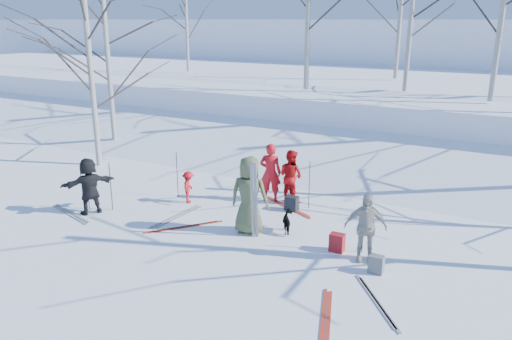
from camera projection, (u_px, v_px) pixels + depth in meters
The scene contains 35 objects.
ground at pixel (226, 238), 11.93m from camera, with size 120.00×120.00×0.00m, color white.
snow_ramp at pixel (331, 162), 17.74m from camera, with size 70.00×9.50×1.40m, color white.
snow_plateau at pixel (401, 100), 25.86m from camera, with size 70.00×18.00×2.20m, color white.
far_hill at pixel (460, 56), 43.15m from camera, with size 90.00×30.00×6.00m, color white.
skier_olive_center at pixel (249, 195), 11.97m from camera, with size 0.94×0.61×1.92m, color #475231.
skier_red_north at pixel (270, 173), 14.12m from camera, with size 0.62×0.41×1.70m, color red.
skier_redor_behind at pixel (291, 176), 14.08m from camera, with size 0.74×0.58×1.53m, color #BB0E10.
skier_red_seated at pixel (189, 187), 14.09m from camera, with size 0.60×0.34×0.92m, color red.
skier_cream_east at pixel (365, 227), 10.60m from camera, with size 0.90×0.38×1.54m, color beige.
skier_grey_west at pixel (89, 186), 13.24m from camera, with size 1.43×0.46×1.54m, color black.
dog at pixel (288, 222), 12.18m from camera, with size 0.28×0.61×0.52m, color black.
upright_ski_left at pixel (252, 201), 11.65m from camera, with size 0.07×0.02×1.90m, color silver.
upright_ski_right at pixel (256, 201), 11.62m from camera, with size 0.07×0.02×1.90m, color silver.
ski_pair_a at pixel (376, 302), 9.21m from camera, with size 1.32×1.62×0.02m, color silver, non-canonical shape.
ski_pair_b at pixel (326, 318), 8.70m from camera, with size 0.81×1.86×0.02m, color #A62917, non-canonical shape.
ski_pair_c at pixel (177, 217), 13.18m from camera, with size 0.34×1.91×0.02m, color silver, non-canonical shape.
ski_pair_d at pixel (71, 214), 13.37m from camera, with size 1.88×0.71×0.02m, color silver, non-canonical shape.
ski_pair_e at pixel (288, 207), 13.86m from camera, with size 1.78×1.04×0.02m, color #A62917, non-canonical shape.
ski_pair_f at pixel (184, 227), 12.53m from camera, with size 1.33×1.62×0.02m, color #A62917, non-canonical shape.
ski_pole_a at pixel (82, 190), 13.23m from camera, with size 0.02×0.02×1.34m, color black.
ski_pole_b at pixel (111, 187), 13.49m from camera, with size 0.02×0.02×1.34m, color black.
ski_pole_c at pixel (364, 224), 11.00m from camera, with size 0.02×0.02×1.34m, color black.
ski_pole_d at pixel (87, 186), 13.51m from camera, with size 0.02×0.02×1.34m, color black.
ski_pole_e at pixel (177, 175), 14.53m from camera, with size 0.02×0.02×1.34m, color black.
ski_pole_f at pixel (309, 185), 13.63m from camera, with size 0.02×0.02×1.34m, color black.
backpack_red at pixel (337, 243), 11.18m from camera, with size 0.32×0.22×0.42m, color maroon.
backpack_grey at pixel (376, 264), 10.23m from camera, with size 0.30×0.20×0.38m, color #5A5D62.
backpack_dark at pixel (292, 203), 13.59m from camera, with size 0.34×0.24×0.40m, color black.
birch_plateau_c at pixel (400, 14), 23.92m from camera, with size 4.91×4.91×6.16m, color silver, non-canonical shape.
birch_plateau_d at pixel (308, 4), 20.01m from camera, with size 5.35×5.35×6.78m, color silver, non-canonical shape.
birch_plateau_f at pixel (411, 14), 19.53m from camera, with size 4.80×4.80×6.00m, color silver, non-canonical shape.
birch_plateau_g at pixel (187, 28), 27.52m from camera, with size 3.93×3.93×4.76m, color silver, non-canonical shape.
birch_plateau_h at pixel (503, 6), 16.99m from camera, with size 5.15×5.15×6.50m, color silver, non-canonical shape.
birch_edge_a at pixel (92, 84), 17.07m from camera, with size 4.65×4.65×5.78m, color silver, non-canonical shape.
birch_edge_d at pixel (109, 76), 19.51m from camera, with size 4.63×4.63×5.75m, color silver, non-canonical shape.
Camera 1 is at (5.95, -9.22, 5.00)m, focal length 35.00 mm.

